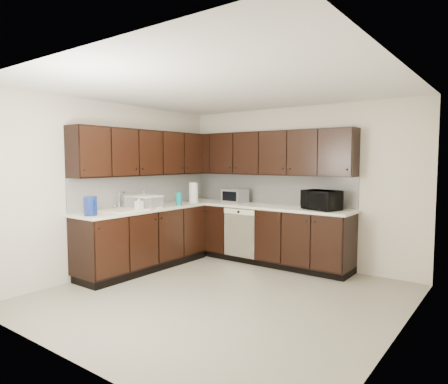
# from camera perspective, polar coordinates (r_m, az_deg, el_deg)

# --- Properties ---
(floor) EXTENTS (4.00, 4.00, 0.00)m
(floor) POSITION_cam_1_polar(r_m,az_deg,el_deg) (5.04, -0.41, -14.67)
(floor) COLOR gray
(floor) RESTS_ON ground
(ceiling) EXTENTS (4.00, 4.00, 0.00)m
(ceiling) POSITION_cam_1_polar(r_m,az_deg,el_deg) (4.83, -0.43, 14.60)
(ceiling) COLOR white
(ceiling) RESTS_ON wall_back
(wall_back) EXTENTS (4.00, 0.02, 2.50)m
(wall_back) POSITION_cam_1_polar(r_m,az_deg,el_deg) (6.48, 10.30, 0.88)
(wall_back) COLOR beige
(wall_back) RESTS_ON floor
(wall_left) EXTENTS (0.02, 4.00, 2.50)m
(wall_left) POSITION_cam_1_polar(r_m,az_deg,el_deg) (6.18, -15.39, 0.61)
(wall_left) COLOR beige
(wall_left) RESTS_ON floor
(wall_right) EXTENTS (0.02, 4.00, 2.50)m
(wall_right) POSITION_cam_1_polar(r_m,az_deg,el_deg) (3.91, 23.68, -1.84)
(wall_right) COLOR beige
(wall_right) RESTS_ON floor
(wall_front) EXTENTS (4.00, 0.02, 2.50)m
(wall_front) POSITION_cam_1_polar(r_m,az_deg,el_deg) (3.40, -21.17, -2.67)
(wall_front) COLOR beige
(wall_front) RESTS_ON floor
(lower_cabinets) EXTENTS (3.00, 2.80, 0.90)m
(lower_cabinets) POSITION_cam_1_polar(r_m,az_deg,el_deg) (6.37, -1.64, -6.70)
(lower_cabinets) COLOR black
(lower_cabinets) RESTS_ON floor
(countertop) EXTENTS (3.03, 2.83, 0.04)m
(countertop) POSITION_cam_1_polar(r_m,az_deg,el_deg) (6.29, -1.68, -2.18)
(countertop) COLOR #ECE8CE
(countertop) RESTS_ON lower_cabinets
(backsplash) EXTENTS (3.00, 2.80, 0.48)m
(backsplash) POSITION_cam_1_polar(r_m,az_deg,el_deg) (6.56, -1.98, 0.38)
(backsplash) COLOR #B5B5B1
(backsplash) RESTS_ON countertop
(upper_cabinets) EXTENTS (3.00, 2.80, 0.70)m
(upper_cabinets) POSITION_cam_1_polar(r_m,az_deg,el_deg) (6.38, -1.83, 5.57)
(upper_cabinets) COLOR black
(upper_cabinets) RESTS_ON wall_back
(dishwasher) EXTENTS (0.58, 0.04, 0.78)m
(dishwasher) POSITION_cam_1_polar(r_m,az_deg,el_deg) (6.40, 2.19, -5.43)
(dishwasher) COLOR beige
(dishwasher) RESTS_ON lower_cabinets
(sink) EXTENTS (0.54, 0.82, 0.42)m
(sink) POSITION_cam_1_polar(r_m,az_deg,el_deg) (5.96, -13.52, -3.05)
(sink) COLOR beige
(sink) RESTS_ON countertop
(microwave) EXTENTS (0.59, 0.47, 0.28)m
(microwave) POSITION_cam_1_polar(r_m,az_deg,el_deg) (5.95, 13.71, -1.13)
(microwave) COLOR black
(microwave) RESTS_ON countertop
(soap_bottle_a) EXTENTS (0.09, 0.10, 0.20)m
(soap_bottle_a) POSITION_cam_1_polar(r_m,az_deg,el_deg) (5.81, -12.05, -1.63)
(soap_bottle_a) COLOR gray
(soap_bottle_a) RESTS_ON countertop
(soap_bottle_b) EXTENTS (0.12, 0.12, 0.24)m
(soap_bottle_b) POSITION_cam_1_polar(r_m,az_deg,el_deg) (6.39, -11.37, -0.91)
(soap_bottle_b) COLOR gray
(soap_bottle_b) RESTS_ON countertop
(toaster_oven) EXTENTS (0.41, 0.32, 0.24)m
(toaster_oven) POSITION_cam_1_polar(r_m,az_deg,el_deg) (6.73, 1.59, -0.52)
(toaster_oven) COLOR silver
(toaster_oven) RESTS_ON countertop
(storage_bin) EXTENTS (0.54, 0.45, 0.18)m
(storage_bin) POSITION_cam_1_polar(r_m,az_deg,el_deg) (6.10, -11.34, -1.43)
(storage_bin) COLOR white
(storage_bin) RESTS_ON countertop
(blue_pitcher) EXTENTS (0.19, 0.19, 0.25)m
(blue_pitcher) POSITION_cam_1_polar(r_m,az_deg,el_deg) (5.46, -18.54, -1.91)
(blue_pitcher) COLOR navy
(blue_pitcher) RESTS_ON countertop
(teal_tumbler) EXTENTS (0.10, 0.10, 0.21)m
(teal_tumbler) POSITION_cam_1_polar(r_m,az_deg,el_deg) (6.39, -6.45, -0.97)
(teal_tumbler) COLOR #0B7E81
(teal_tumbler) RESTS_ON countertop
(paper_towel_roll) EXTENTS (0.18, 0.18, 0.34)m
(paper_towel_roll) POSITION_cam_1_polar(r_m,az_deg,el_deg) (6.84, -4.39, -0.06)
(paper_towel_roll) COLOR white
(paper_towel_roll) RESTS_ON countertop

